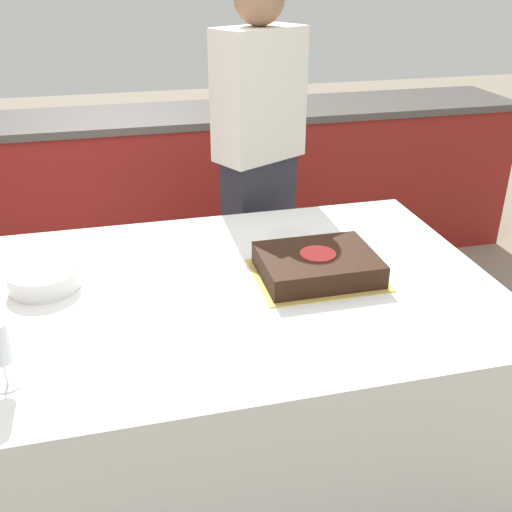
% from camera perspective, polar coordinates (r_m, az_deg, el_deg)
% --- Properties ---
extents(ground_plane, '(14.00, 14.00, 0.00)m').
position_cam_1_polar(ground_plane, '(2.41, -5.23, -18.37)').
color(ground_plane, gray).
extents(back_counter, '(4.40, 0.58, 0.92)m').
position_cam_1_polar(back_counter, '(3.60, -9.80, 6.07)').
color(back_counter, maroon).
rests_on(back_counter, ground_plane).
extents(dining_table, '(2.01, 1.20, 0.72)m').
position_cam_1_polar(dining_table, '(2.17, -5.63, -11.59)').
color(dining_table, white).
rests_on(dining_table, ground_plane).
extents(cake, '(0.43, 0.34, 0.09)m').
position_cam_1_polar(cake, '(2.04, 5.91, -0.90)').
color(cake, gold).
rests_on(cake, dining_table).
extents(plate_stack, '(0.23, 0.23, 0.07)m').
position_cam_1_polar(plate_stack, '(2.08, -19.53, -2.01)').
color(plate_stack, white).
rests_on(plate_stack, dining_table).
extents(side_plate_near_cake, '(0.18, 0.18, 0.00)m').
position_cam_1_polar(side_plate_near_cake, '(2.32, 3.28, 1.82)').
color(side_plate_near_cake, white).
rests_on(side_plate_near_cake, dining_table).
extents(person_cutting_cake, '(0.43, 0.36, 1.65)m').
position_cam_1_polar(person_cutting_cake, '(2.73, 0.27, 8.64)').
color(person_cutting_cake, '#282833').
rests_on(person_cutting_cake, ground_plane).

